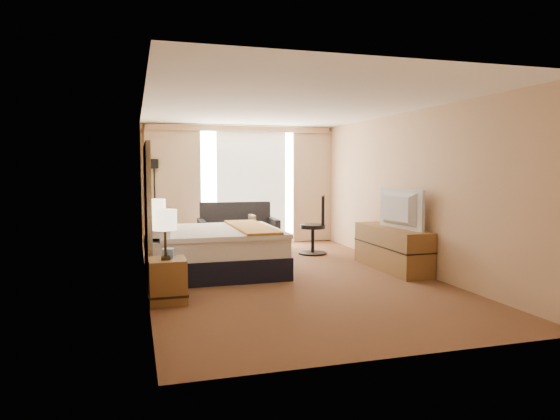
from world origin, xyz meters
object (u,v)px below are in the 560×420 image
object	(u,v)px
media_dresser	(392,248)
desk_chair	(316,228)
bed	(213,250)
nightstand_left	(168,280)
lamp_right	(157,207)
lamp_left	(165,221)
television	(395,209)
floor_lamp	(154,186)
loveseat	(238,235)
nightstand_right	(158,249)

from	to	relation	value
media_dresser	desk_chair	world-z (taller)	desk_chair
media_dresser	desk_chair	xyz separation A→B (m)	(-0.69, 1.73, 0.16)
media_dresser	bed	world-z (taller)	bed
nightstand_left	lamp_right	xyz separation A→B (m)	(-0.00, 2.48, 0.74)
bed	lamp_right	distance (m)	1.37
nightstand_left	bed	size ratio (longest dim) A/B	0.26
nightstand_left	lamp_left	xyz separation A→B (m)	(-0.02, -0.07, 0.75)
desk_chair	nightstand_left	bearing A→B (deg)	-114.86
desk_chair	lamp_right	world-z (taller)	lamp_right
media_dresser	television	bearing A→B (deg)	-105.49
television	bed	bearing A→B (deg)	69.65
media_dresser	desk_chair	distance (m)	1.87
desk_chair	lamp_left	world-z (taller)	lamp_left
television	media_dresser	bearing A→B (deg)	-21.69
floor_lamp	lamp_left	distance (m)	4.43
loveseat	lamp_left	bearing A→B (deg)	-112.00
nightstand_left	floor_lamp	size ratio (longest dim) A/B	0.30
lamp_left	television	xyz separation A→B (m)	(3.67, 0.94, -0.01)
nightstand_right	floor_lamp	distance (m)	2.12
nightstand_right	lamp_right	bearing A→B (deg)	-97.65
television	nightstand_left	bearing A→B (deg)	97.20
media_dresser	loveseat	world-z (taller)	loveseat
nightstand_right	television	bearing A→B (deg)	-24.07
lamp_right	floor_lamp	bearing A→B (deg)	88.97
media_dresser	television	xyz separation A→B (m)	(-0.05, -0.18, 0.67)
floor_lamp	television	size ratio (longest dim) A/B	1.66
bed	loveseat	bearing A→B (deg)	67.63
floor_lamp	lamp_right	bearing A→B (deg)	-91.03
media_dresser	nightstand_left	bearing A→B (deg)	-164.16
nightstand_right	desk_chair	xyz separation A→B (m)	(3.01, 0.28, 0.23)
nightstand_right	lamp_right	xyz separation A→B (m)	(-0.00, -0.02, 0.74)
nightstand_right	bed	world-z (taller)	bed
nightstand_left	lamp_left	distance (m)	0.76
media_dresser	desk_chair	bearing A→B (deg)	111.85
bed	desk_chair	distance (m)	2.50
bed	floor_lamp	bearing A→B (deg)	105.72
nightstand_left	lamp_right	bearing A→B (deg)	90.06
nightstand_left	loveseat	bearing A→B (deg)	65.50
nightstand_right	nightstand_left	bearing A→B (deg)	-90.00
nightstand_left	lamp_right	distance (m)	2.59
bed	floor_lamp	xyz separation A→B (m)	(-0.78, 2.76, 0.94)
lamp_right	bed	bearing A→B (deg)	-47.83
nightstand_left	nightstand_right	xyz separation A→B (m)	(0.00, 2.50, 0.00)
loveseat	television	distance (m)	3.43
desk_chair	media_dresser	bearing A→B (deg)	-45.76
floor_lamp	desk_chair	xyz separation A→B (m)	(2.98, -1.57, -0.81)
loveseat	bed	bearing A→B (deg)	-110.01
nightstand_left	television	distance (m)	3.83
desk_chair	floor_lamp	bearing A→B (deg)	174.56
desk_chair	television	bearing A→B (deg)	-48.99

